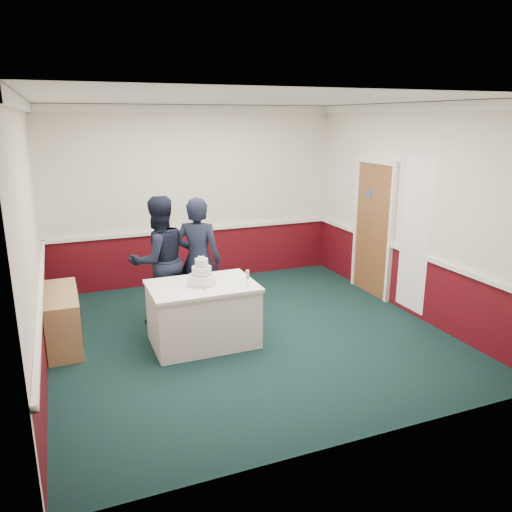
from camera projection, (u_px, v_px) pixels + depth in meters
name	position (u px, v px, depth m)	size (l,w,h in m)	color
ground	(248.00, 334.00, 6.68)	(5.00, 5.00, 0.00)	#122B2B
room_shell	(237.00, 181.00, 6.72)	(5.00, 5.00, 3.00)	silver
sideboard	(63.00, 319.00, 6.27)	(0.41, 1.20, 0.70)	#A78251
cake_table	(203.00, 313.00, 6.31)	(1.32, 0.92, 0.79)	white
wedding_cake	(202.00, 276.00, 6.18)	(0.35, 0.35, 0.36)	white
cake_knife	(204.00, 289.00, 6.02)	(0.01, 0.22, 0.01)	silver
champagne_flute	(247.00, 276.00, 6.10)	(0.05, 0.05, 0.21)	silver
person_man	(159.00, 260.00, 6.87)	(0.87, 0.68, 1.79)	black
person_woman	(198.00, 260.00, 6.92)	(0.64, 0.42, 1.77)	black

